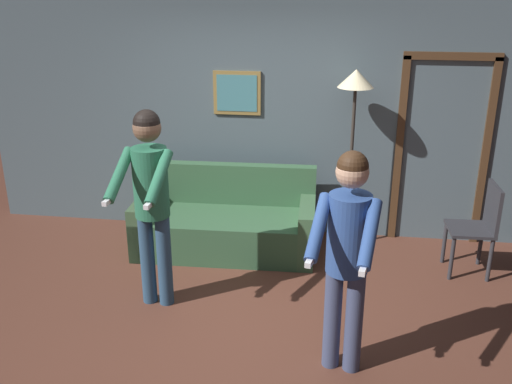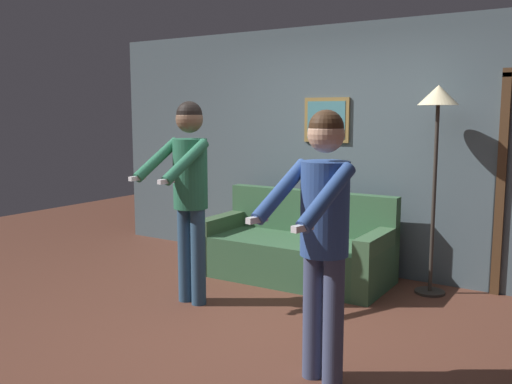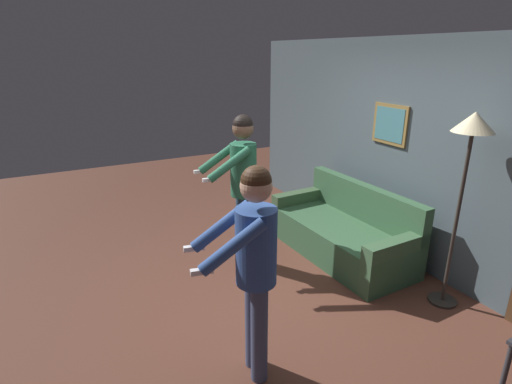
# 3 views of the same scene
# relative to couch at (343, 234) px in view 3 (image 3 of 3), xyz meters

# --- Properties ---
(ground_plane) EXTENTS (12.00, 12.00, 0.00)m
(ground_plane) POSITION_rel_couch_xyz_m (0.32, -1.34, -0.28)
(ground_plane) COLOR brown
(back_wall_assembly) EXTENTS (6.40, 0.10, 2.60)m
(back_wall_assembly) POSITION_rel_couch_xyz_m (0.34, 0.61, 1.02)
(back_wall_assembly) COLOR #4D5E66
(back_wall_assembly) RESTS_ON ground_plane
(couch) EXTENTS (1.92, 0.90, 0.87)m
(couch) POSITION_rel_couch_xyz_m (0.00, 0.00, 0.00)
(couch) COLOR #37603E
(couch) RESTS_ON ground_plane
(torchiere_lamp) EXTENTS (0.37, 0.37, 1.93)m
(torchiere_lamp) POSITION_rel_couch_xyz_m (1.30, 0.25, 1.37)
(torchiere_lamp) COLOR #332D28
(torchiere_lamp) RESTS_ON ground_plane
(person_standing_left) EXTENTS (0.46, 0.69, 1.78)m
(person_standing_left) POSITION_rel_couch_xyz_m (-0.41, -1.19, 0.81)
(person_standing_left) COLOR #2C4C6A
(person_standing_left) RESTS_ON ground_plane
(person_standing_right) EXTENTS (0.51, 0.67, 1.71)m
(person_standing_right) POSITION_rel_couch_xyz_m (1.24, -1.89, 0.76)
(person_standing_right) COLOR #3E4869
(person_standing_right) RESTS_ON ground_plane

